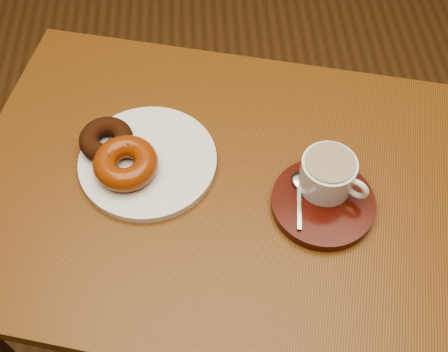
{
  "coord_description": "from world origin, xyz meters",
  "views": [
    {
      "loc": [
        0.01,
        -0.84,
        1.53
      ],
      "look_at": [
        0.04,
        -0.33,
        0.78
      ],
      "focal_mm": 45.0,
      "sensor_mm": 36.0,
      "label": 1
    }
  ],
  "objects_px": {
    "saucer": "(323,203)",
    "coffee_cup": "(328,174)",
    "cafe_table": "(213,220)",
    "donut_plate": "(148,161)"
  },
  "relations": [
    {
      "from": "cafe_table",
      "to": "saucer",
      "type": "distance_m",
      "value": 0.22
    },
    {
      "from": "cafe_table",
      "to": "coffee_cup",
      "type": "distance_m",
      "value": 0.25
    },
    {
      "from": "saucer",
      "to": "coffee_cup",
      "type": "height_order",
      "value": "coffee_cup"
    },
    {
      "from": "donut_plate",
      "to": "coffee_cup",
      "type": "bearing_deg",
      "value": -13.49
    },
    {
      "from": "coffee_cup",
      "to": "donut_plate",
      "type": "bearing_deg",
      "value": -154.87
    },
    {
      "from": "donut_plate",
      "to": "coffee_cup",
      "type": "distance_m",
      "value": 0.3
    },
    {
      "from": "saucer",
      "to": "coffee_cup",
      "type": "xyz_separation_m",
      "value": [
        0.01,
        0.03,
        0.04
      ]
    },
    {
      "from": "cafe_table",
      "to": "donut_plate",
      "type": "relative_size",
      "value": 4.05
    },
    {
      "from": "saucer",
      "to": "coffee_cup",
      "type": "relative_size",
      "value": 1.61
    },
    {
      "from": "cafe_table",
      "to": "donut_plate",
      "type": "bearing_deg",
      "value": 170.97
    }
  ]
}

